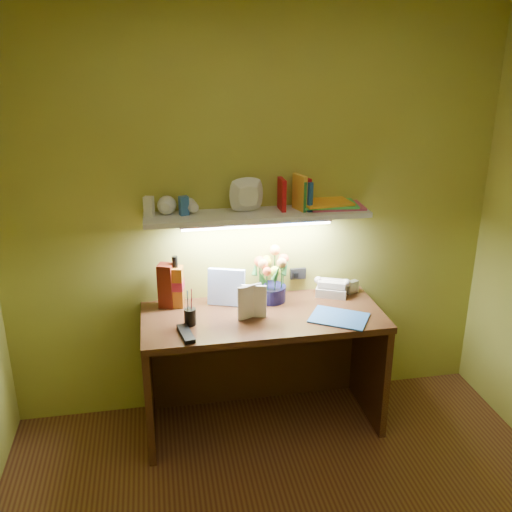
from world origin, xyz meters
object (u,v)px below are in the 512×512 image
Objects in this scene: whisky_bottle at (176,281)px; telephone at (332,286)px; desk_clock at (352,287)px; flower_bouquet at (271,275)px; desk at (263,370)px.

telephone is at bearing -0.73° from whisky_bottle.
desk_clock is at bearing 27.35° from telephone.
flower_bouquet is 0.57m from whisky_bottle.
desk is 0.58m from flower_bouquet.
flower_bouquet is 4.18× the size of desk_clock.
whisky_bottle reaches higher than telephone.
telephone is (0.39, 0.01, -0.11)m from flower_bouquet.
desk_clock is (0.13, 0.01, -0.02)m from telephone.
flower_bouquet is at bearing -2.12° from whisky_bottle.
telephone is (0.48, 0.20, 0.43)m from desk.
telephone is at bearing 1.28° from flower_bouquet.
whisky_bottle is at bearing -156.62° from telephone.
telephone reaches higher than desk.
desk_clock is (0.53, 0.02, -0.12)m from flower_bouquet.
desk_clock is (0.61, 0.20, 0.41)m from desk.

